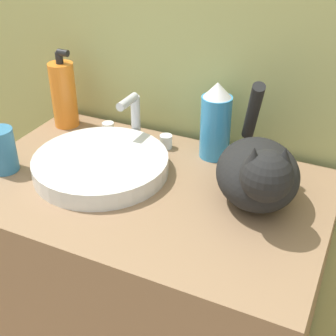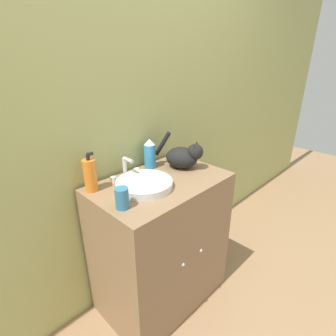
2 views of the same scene
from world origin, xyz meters
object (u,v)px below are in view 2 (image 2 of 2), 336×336
soap_bottle (90,175)px  spray_bottle (150,154)px  cat (184,156)px  cup (122,198)px

soap_bottle → spray_bottle: bearing=1.5°
cat → cup: size_ratio=3.10×
spray_bottle → cup: (-0.42, -0.27, -0.04)m
soap_bottle → spray_bottle: size_ratio=1.13×
soap_bottle → cat: bearing=-13.9°
spray_bottle → cup: bearing=-147.1°
spray_bottle → cat: bearing=-45.9°
cat → soap_bottle: size_ratio=1.51×
spray_bottle → cup: size_ratio=1.82×
cat → cup: bearing=-102.0°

